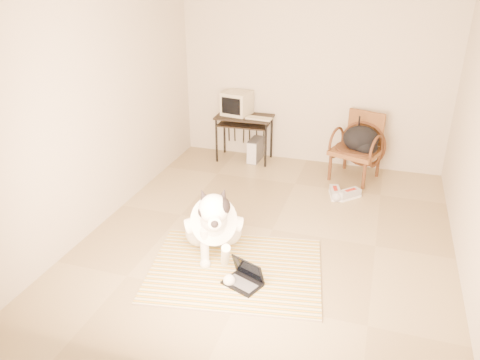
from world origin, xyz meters
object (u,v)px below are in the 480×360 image
at_px(dog, 214,224).
at_px(computer_desk, 244,123).
at_px(laptop, 245,278).
at_px(pc_tower, 255,150).
at_px(backpack, 362,140).
at_px(crt_monitor, 237,103).
at_px(rattan_chair, 358,147).

xyz_separation_m(dog, computer_desk, (-0.49, 2.65, 0.24)).
xyz_separation_m(laptop, computer_desk, (-0.95, 3.06, 0.53)).
xyz_separation_m(pc_tower, backpack, (1.61, -0.24, 0.42)).
relative_size(laptop, crt_monitor, 0.93).
distance_m(dog, computer_desk, 2.70).
bearing_deg(pc_tower, rattan_chair, -5.75).
bearing_deg(backpack, pc_tower, 171.52).
bearing_deg(backpack, crt_monitor, 171.40).
bearing_deg(pc_tower, backpack, -8.48).
xyz_separation_m(crt_monitor, rattan_chair, (1.88, -0.21, -0.42)).
xyz_separation_m(rattan_chair, backpack, (0.05, -0.08, 0.13)).
height_order(computer_desk, crt_monitor, crt_monitor).
relative_size(dog, computer_desk, 1.30).
height_order(crt_monitor, rattan_chair, crt_monitor).
xyz_separation_m(dog, pc_tower, (-0.31, 2.66, -0.19)).
relative_size(computer_desk, pc_tower, 2.25).
height_order(computer_desk, backpack, backpack).
distance_m(computer_desk, rattan_chair, 1.75).
distance_m(dog, laptop, 0.68).
distance_m(computer_desk, backpack, 1.81).
distance_m(laptop, crt_monitor, 3.40).
height_order(laptop, computer_desk, computer_desk).
xyz_separation_m(crt_monitor, pc_tower, (0.32, -0.05, -0.71)).
distance_m(rattan_chair, backpack, 0.16).
distance_m(laptop, computer_desk, 3.25).
bearing_deg(laptop, crt_monitor, 109.23).
height_order(dog, computer_desk, dog).
distance_m(laptop, pc_tower, 3.17).
bearing_deg(backpack, laptop, -106.56).
relative_size(laptop, rattan_chair, 0.45).
bearing_deg(crt_monitor, computer_desk, -24.67).
xyz_separation_m(pc_tower, rattan_chair, (1.56, -0.16, 0.30)).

